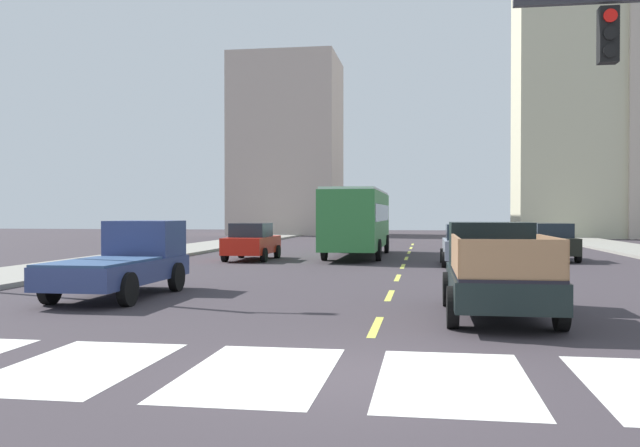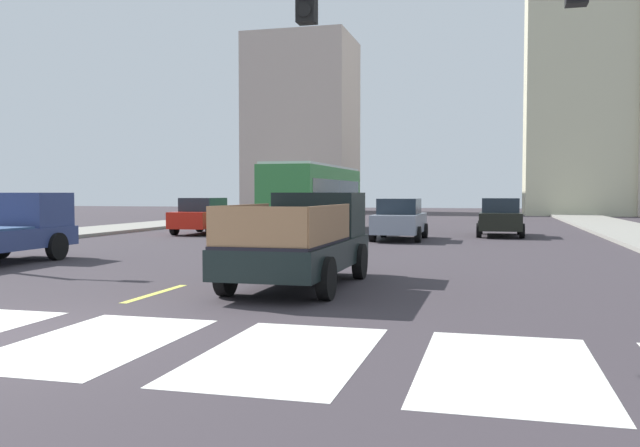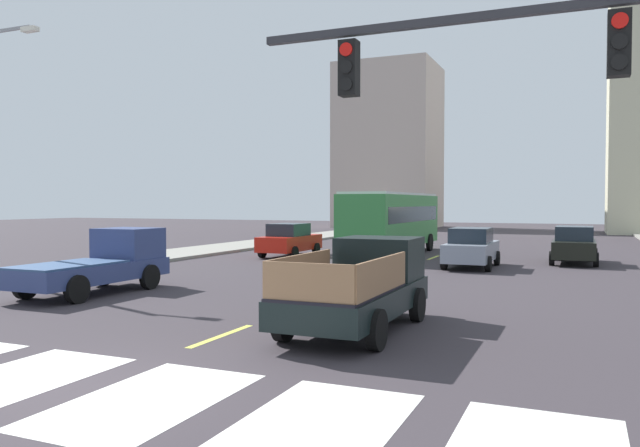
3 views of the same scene
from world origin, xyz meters
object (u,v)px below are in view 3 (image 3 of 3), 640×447
object	(u,v)px
pickup_dark	(103,263)
city_bus	(393,218)
sedan_near_left	(290,240)
sedan_far	(471,248)
pickup_stakebed	(362,286)
sedan_near_right	(574,245)

from	to	relation	value
pickup_dark	city_bus	world-z (taller)	city_bus
sedan_near_left	sedan_far	size ratio (longest dim) A/B	1.00
pickup_dark	city_bus	distance (m)	17.52
pickup_stakebed	sedan_near_left	world-z (taller)	pickup_stakebed
pickup_stakebed	city_bus	bearing A→B (deg)	106.95
pickup_stakebed	pickup_dark	size ratio (longest dim) A/B	1.00
city_bus	sedan_near_right	distance (m)	9.25
sedan_near_left	sedan_near_right	xyz separation A→B (m)	(13.71, 1.76, 0.00)
sedan_far	sedan_near_right	size ratio (longest dim) A/B	1.00
sedan_near_left	sedan_far	xyz separation A→B (m)	(9.64, -1.87, 0.00)
city_bus	sedan_near_left	distance (m)	5.71
pickup_stakebed	sedan_near_right	xyz separation A→B (m)	(4.20, 17.48, -0.08)
pickup_dark	sedan_far	world-z (taller)	pickup_dark
pickup_dark	city_bus	xyz separation A→B (m)	(4.45, 16.92, 1.03)
sedan_far	city_bus	bearing A→B (deg)	137.27
sedan_far	sedan_near_right	xyz separation A→B (m)	(4.06, 3.63, 0.00)
pickup_dark	pickup_stakebed	bearing A→B (deg)	-10.93
pickup_dark	sedan_far	bearing A→B (deg)	52.45
sedan_near_right	sedan_near_left	bearing A→B (deg)	-170.88
city_bus	sedan_near_left	size ratio (longest dim) A/B	2.45
pickup_stakebed	sedan_near_left	bearing A→B (deg)	123.63
city_bus	sedan_far	size ratio (longest dim) A/B	2.45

